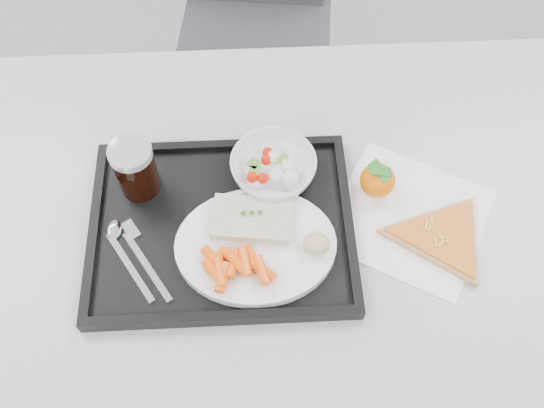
{
  "coord_description": "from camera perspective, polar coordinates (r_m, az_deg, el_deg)",
  "views": [
    {
      "loc": [
        -0.03,
        -0.24,
        1.67
      ],
      "look_at": [
        -0.01,
        0.3,
        0.77
      ],
      "focal_mm": 40.0,
      "sensor_mm": 36.0,
      "label": 1
    }
  ],
  "objects": [
    {
      "name": "room",
      "position": [
        0.37,
        3.61,
        10.41
      ],
      "size": [
        6.04,
        7.04,
        2.84
      ],
      "color": "gray",
      "rests_on": "ground"
    },
    {
      "name": "table",
      "position": [
        1.13,
        0.43,
        -2.39
      ],
      "size": [
        1.2,
        0.8,
        0.75
      ],
      "color": "#B4B4B7",
      "rests_on": "ground"
    },
    {
      "name": "chair",
      "position": [
        1.74,
        -1.93,
        18.09
      ],
      "size": [
        0.47,
        0.47,
        0.93
      ],
      "color": "#333439",
      "rests_on": "ground"
    },
    {
      "name": "tray",
      "position": [
        1.05,
        -4.73,
        -2.19
      ],
      "size": [
        0.45,
        0.35,
        0.03
      ],
      "color": "black",
      "rests_on": "table"
    },
    {
      "name": "dinner_plate",
      "position": [
        1.01,
        -1.54,
        -3.95
      ],
      "size": [
        0.27,
        0.27,
        0.02
      ],
      "color": "white",
      "rests_on": "tray"
    },
    {
      "name": "fish_fillet",
      "position": [
        1.02,
        -1.9,
        -1.4
      ],
      "size": [
        0.14,
        0.1,
        0.03
      ],
      "color": "beige",
      "rests_on": "dinner_plate"
    },
    {
      "name": "bread_roll",
      "position": [
        0.99,
        4.2,
        -3.75
      ],
      "size": [
        0.05,
        0.05,
        0.03
      ],
      "color": "#DAC083",
      "rests_on": "dinner_plate"
    },
    {
      "name": "salad_bowl",
      "position": [
        1.07,
        0.13,
        3.41
      ],
      "size": [
        0.15,
        0.15,
        0.05
      ],
      "color": "white",
      "rests_on": "tray"
    },
    {
      "name": "cola_glass",
      "position": [
        1.06,
        -12.75,
        3.32
      ],
      "size": [
        0.07,
        0.07,
        0.11
      ],
      "color": "black",
      "rests_on": "tray"
    },
    {
      "name": "cutlery",
      "position": [
        1.04,
        -13.24,
        -4.31
      ],
      "size": [
        0.13,
        0.16,
        0.01
      ],
      "color": "silver",
      "rests_on": "tray"
    },
    {
      "name": "napkin",
      "position": [
        1.09,
        12.72,
        -1.24
      ],
      "size": [
        0.34,
        0.33,
        0.0
      ],
      "color": "white",
      "rests_on": "table"
    },
    {
      "name": "tangerine",
      "position": [
        1.08,
        9.91,
        2.22
      ],
      "size": [
        0.07,
        0.07,
        0.07
      ],
      "color": "orange",
      "rests_on": "napkin"
    },
    {
      "name": "pizza_slice",
      "position": [
        1.07,
        15.7,
        -3.04
      ],
      "size": [
        0.26,
        0.26,
        0.02
      ],
      "color": "tan",
      "rests_on": "napkin"
    },
    {
      "name": "carrot_pile",
      "position": [
        0.97,
        -3.56,
        -5.84
      ],
      "size": [
        0.12,
        0.09,
        0.03
      ],
      "color": "#FF560A",
      "rests_on": "dinner_plate"
    },
    {
      "name": "salad_contents",
      "position": [
        1.06,
        0.36,
        3.39
      ],
      "size": [
        0.09,
        0.08,
        0.02
      ],
      "color": "red",
      "rests_on": "salad_bowl"
    }
  ]
}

